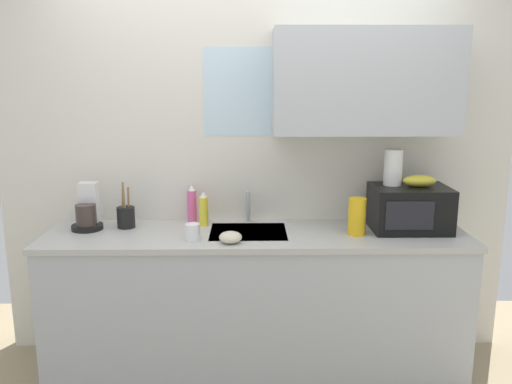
% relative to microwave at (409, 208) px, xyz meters
% --- Properties ---
extents(kitchen_wall_assembly, '(3.31, 0.42, 2.50)m').
position_rel_microwave_xyz_m(kitchen_wall_assembly, '(-0.80, 0.26, 0.33)').
color(kitchen_wall_assembly, silver).
rests_on(kitchen_wall_assembly, ground).
extents(counter_unit, '(2.54, 0.63, 0.90)m').
position_rel_microwave_xyz_m(counter_unit, '(-0.94, -0.05, -0.58)').
color(counter_unit, '#B2B7BC').
rests_on(counter_unit, ground).
extents(sink_faucet, '(0.03, 0.03, 0.20)m').
position_rel_microwave_xyz_m(sink_faucet, '(-0.98, 0.19, -0.03)').
color(sink_faucet, '#B2B5BA').
rests_on(sink_faucet, counter_unit).
extents(microwave, '(0.46, 0.35, 0.27)m').
position_rel_microwave_xyz_m(microwave, '(0.00, 0.00, 0.00)').
color(microwave, black).
rests_on(microwave, counter_unit).
extents(banana_bunch, '(0.20, 0.11, 0.07)m').
position_rel_microwave_xyz_m(banana_bunch, '(0.05, 0.00, 0.17)').
color(banana_bunch, gold).
rests_on(banana_bunch, microwave).
extents(paper_towel_roll, '(0.11, 0.11, 0.22)m').
position_rel_microwave_xyz_m(paper_towel_roll, '(-0.10, 0.05, 0.24)').
color(paper_towel_roll, white).
rests_on(paper_towel_roll, microwave).
extents(coffee_maker, '(0.19, 0.21, 0.28)m').
position_rel_microwave_xyz_m(coffee_maker, '(-1.97, 0.06, -0.03)').
color(coffee_maker, black).
rests_on(coffee_maker, counter_unit).
extents(dish_soap_bottle_yellow, '(0.06, 0.06, 0.22)m').
position_rel_microwave_xyz_m(dish_soap_bottle_yellow, '(-1.26, 0.11, -0.03)').
color(dish_soap_bottle_yellow, yellow).
rests_on(dish_soap_bottle_yellow, counter_unit).
extents(dish_soap_bottle_pink, '(0.06, 0.06, 0.25)m').
position_rel_microwave_xyz_m(dish_soap_bottle_pink, '(-1.34, 0.17, -0.02)').
color(dish_soap_bottle_pink, '#E55999').
rests_on(dish_soap_bottle_pink, counter_unit).
extents(cereal_canister, '(0.10, 0.10, 0.22)m').
position_rel_microwave_xyz_m(cereal_canister, '(-0.34, -0.10, -0.02)').
color(cereal_canister, gold).
rests_on(cereal_canister, counter_unit).
extents(mug_white, '(0.08, 0.08, 0.09)m').
position_rel_microwave_xyz_m(mug_white, '(-1.30, -0.19, -0.09)').
color(mug_white, white).
rests_on(mug_white, counter_unit).
extents(utensil_crock, '(0.11, 0.11, 0.29)m').
position_rel_microwave_xyz_m(utensil_crock, '(-1.74, 0.07, -0.06)').
color(utensil_crock, black).
rests_on(utensil_crock, counter_unit).
extents(small_bowl, '(0.13, 0.13, 0.06)m').
position_rel_microwave_xyz_m(small_bowl, '(-1.08, -0.25, -0.10)').
color(small_bowl, beige).
rests_on(small_bowl, counter_unit).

